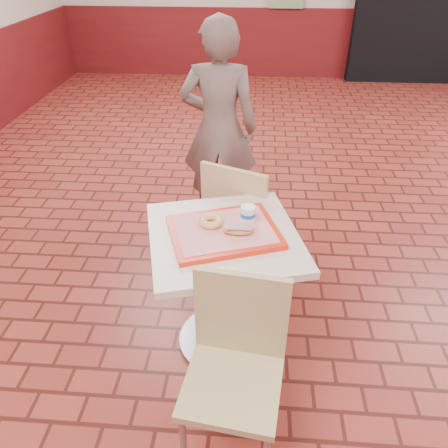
# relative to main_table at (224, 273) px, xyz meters

# --- Properties ---
(wainscot_band) EXTENTS (8.00, 10.00, 1.00)m
(wainscot_band) POSITION_rel_main_table_xyz_m (1.10, 0.54, 0.00)
(wainscot_band) COLOR #561012
(wainscot_band) RESTS_ON ground
(corridor_doorway) EXTENTS (1.60, 0.22, 2.20)m
(corridor_doorway) POSITION_rel_main_table_xyz_m (2.30, 5.42, 0.60)
(corridor_doorway) COLOR black
(corridor_doorway) RESTS_ON ground
(main_table) EXTENTS (0.70, 0.70, 0.74)m
(main_table) POSITION_rel_main_table_xyz_m (0.00, 0.00, 0.00)
(main_table) COLOR beige
(main_table) RESTS_ON ground
(chair_main_front) EXTENTS (0.44, 0.44, 0.84)m
(chair_main_front) POSITION_rel_main_table_xyz_m (0.09, -0.51, -0.03)
(chair_main_front) COLOR tan
(chair_main_front) RESTS_ON ground
(chair_main_back) EXTENTS (0.52, 0.52, 0.87)m
(chair_main_back) POSITION_rel_main_table_xyz_m (0.06, 0.54, -0.01)
(chair_main_back) COLOR #D6B080
(chair_main_back) RESTS_ON ground
(customer) EXTENTS (0.56, 0.37, 1.52)m
(customer) POSITION_rel_main_table_xyz_m (-0.13, 1.28, 0.26)
(customer) COLOR #6E5B55
(customer) RESTS_ON ground
(serving_tray) EXTENTS (0.50, 0.39, 0.03)m
(serving_tray) POSITION_rel_main_table_xyz_m (0.00, -0.00, 0.26)
(serving_tray) COLOR red
(serving_tray) RESTS_ON main_table
(ring_donut) EXTENTS (0.12, 0.12, 0.04)m
(ring_donut) POSITION_rel_main_table_xyz_m (-0.07, 0.04, 0.29)
(ring_donut) COLOR #EC9F56
(ring_donut) RESTS_ON serving_tray
(long_john_donut) EXTENTS (0.14, 0.07, 0.04)m
(long_john_donut) POSITION_rel_main_table_xyz_m (0.07, -0.03, 0.29)
(long_john_donut) COLOR #BD7137
(long_john_donut) RESTS_ON serving_tray
(paper_cup) EXTENTS (0.07, 0.07, 0.09)m
(paper_cup) POSITION_rel_main_table_xyz_m (0.11, 0.06, 0.32)
(paper_cup) COLOR white
(paper_cup) RESTS_ON serving_tray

